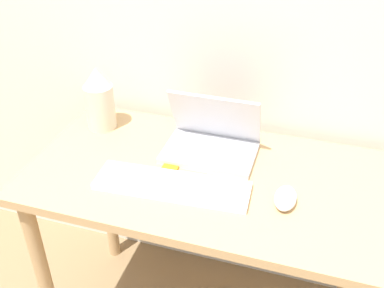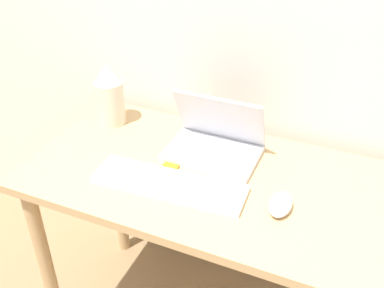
{
  "view_description": "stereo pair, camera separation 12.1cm",
  "coord_description": "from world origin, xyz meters",
  "px_view_note": "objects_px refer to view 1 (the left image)",
  "views": [
    {
      "loc": [
        0.29,
        -0.79,
        1.61
      ],
      "look_at": [
        -0.05,
        0.3,
        0.86
      ],
      "focal_mm": 42.0,
      "sensor_mm": 36.0,
      "label": 1
    },
    {
      "loc": [
        0.4,
        -0.74,
        1.61
      ],
      "look_at": [
        -0.05,
        0.3,
        0.86
      ],
      "focal_mm": 42.0,
      "sensor_mm": 36.0,
      "label": 2
    }
  ],
  "objects_px": {
    "keyboard": "(172,185)",
    "vase": "(99,99)",
    "laptop": "(212,140)",
    "mouse": "(285,198)",
    "mp3_player": "(170,168)"
  },
  "relations": [
    {
      "from": "keyboard",
      "to": "vase",
      "type": "bearing_deg",
      "value": 144.2
    },
    {
      "from": "laptop",
      "to": "mouse",
      "type": "distance_m",
      "value": 0.33
    },
    {
      "from": "laptop",
      "to": "vase",
      "type": "height_order",
      "value": "vase"
    },
    {
      "from": "mouse",
      "to": "vase",
      "type": "distance_m",
      "value": 0.74
    },
    {
      "from": "keyboard",
      "to": "vase",
      "type": "xyz_separation_m",
      "value": [
        -0.36,
        0.26,
        0.1
      ]
    },
    {
      "from": "keyboard",
      "to": "mp3_player",
      "type": "bearing_deg",
      "value": 113.9
    },
    {
      "from": "mouse",
      "to": "mp3_player",
      "type": "xyz_separation_m",
      "value": [
        -0.37,
        0.05,
        -0.01
      ]
    },
    {
      "from": "laptop",
      "to": "mp3_player",
      "type": "height_order",
      "value": "laptop"
    },
    {
      "from": "keyboard",
      "to": "mp3_player",
      "type": "distance_m",
      "value": 0.09
    },
    {
      "from": "keyboard",
      "to": "laptop",
      "type": "bearing_deg",
      "value": 74.83
    },
    {
      "from": "laptop",
      "to": "mouse",
      "type": "relative_size",
      "value": 2.71
    },
    {
      "from": "keyboard",
      "to": "mouse",
      "type": "bearing_deg",
      "value": 5.65
    },
    {
      "from": "mp3_player",
      "to": "keyboard",
      "type": "bearing_deg",
      "value": -66.1
    },
    {
      "from": "laptop",
      "to": "vase",
      "type": "bearing_deg",
      "value": 174.96
    },
    {
      "from": "keyboard",
      "to": "mouse",
      "type": "relative_size",
      "value": 4.28
    }
  ]
}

